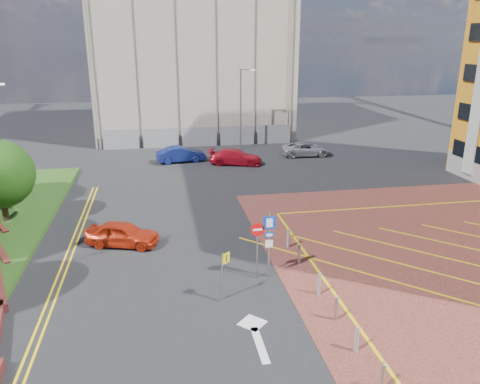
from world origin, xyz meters
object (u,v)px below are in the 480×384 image
object	(u,v)px
warning_sign	(223,271)
car_blue_back	(181,154)
lamp_back	(241,106)
car_red_left	(122,234)
car_red_back	(236,157)
sign_cluster	(265,239)
car_silver_back	(306,149)

from	to	relation	value
warning_sign	car_blue_back	world-z (taller)	warning_sign
lamp_back	car_red_left	distance (m)	24.81
lamp_back	car_blue_back	bearing A→B (deg)	-145.81
lamp_back	car_red_back	xyz separation A→B (m)	(-1.62, -6.06, -3.68)
car_red_left	car_red_back	distance (m)	18.41
sign_cluster	warning_sign	distance (m)	2.83
lamp_back	car_silver_back	world-z (taller)	lamp_back
sign_cluster	car_red_back	bearing A→B (deg)	84.11
lamp_back	warning_sign	bearing A→B (deg)	-101.73
car_red_back	car_silver_back	world-z (taller)	car_red_back
lamp_back	warning_sign	xyz separation A→B (m)	(-5.97, -28.74, -2.93)
sign_cluster	car_red_left	distance (m)	8.41
car_red_left	car_silver_back	distance (m)	24.26
car_red_back	car_red_left	bearing A→B (deg)	167.99
warning_sign	car_red_back	xyz separation A→B (m)	(4.35, 22.68, -0.75)
sign_cluster	warning_sign	world-z (taller)	sign_cluster
sign_cluster	car_silver_back	distance (m)	24.86
car_blue_back	car_silver_back	world-z (taller)	car_blue_back
sign_cluster	warning_sign	size ratio (longest dim) A/B	1.43
warning_sign	car_silver_back	distance (m)	27.29
lamp_back	sign_cluster	bearing A→B (deg)	-97.97
warning_sign	car_red_back	distance (m)	23.11
warning_sign	car_silver_back	bearing A→B (deg)	64.96
lamp_back	car_blue_back	xyz separation A→B (m)	(-6.40, -4.35, -3.64)
sign_cluster	car_blue_back	bearing A→B (deg)	96.58
car_blue_back	car_silver_back	xyz separation A→B (m)	(11.97, 0.33, -0.06)
lamp_back	car_silver_back	distance (m)	7.81
car_red_back	car_silver_back	xyz separation A→B (m)	(7.20, 2.03, -0.03)
warning_sign	car_blue_back	xyz separation A→B (m)	(-0.43, 24.39, -0.71)
car_red_left	car_blue_back	xyz separation A→B (m)	(4.13, 17.82, 0.05)
car_silver_back	lamp_back	bearing A→B (deg)	56.10
sign_cluster	car_blue_back	world-z (taller)	sign_cluster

